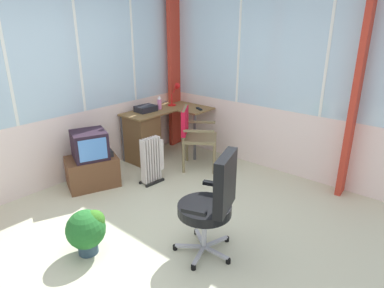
% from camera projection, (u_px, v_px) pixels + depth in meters
% --- Properties ---
extents(ground, '(5.53, 4.84, 0.06)m').
position_uv_depth(ground, '(162.00, 240.00, 3.47)').
color(ground, beige).
extents(north_window_panel, '(4.53, 0.07, 2.72)m').
position_uv_depth(north_window_panel, '(48.00, 83.00, 4.17)').
color(north_window_panel, silver).
rests_on(north_window_panel, ground).
extents(east_window_panel, '(0.07, 3.84, 2.72)m').
position_uv_depth(east_window_panel, '(278.00, 77.00, 4.62)').
color(east_window_panel, silver).
rests_on(east_window_panel, ground).
extents(curtain_corner, '(0.33, 0.11, 2.62)m').
position_uv_depth(curtain_corner, '(175.00, 69.00, 5.65)').
color(curtain_corner, '#BB3525').
rests_on(curtain_corner, ground).
extents(curtain_east_far, '(0.33, 0.09, 2.62)m').
position_uv_depth(curtain_east_far, '(357.00, 91.00, 3.93)').
color(curtain_east_far, '#BB3525').
rests_on(curtain_east_far, ground).
extents(desk, '(1.27, 0.88, 0.76)m').
position_uv_depth(desk, '(145.00, 135.00, 5.21)').
color(desk, brown).
rests_on(desk, ground).
extents(desk_lamp, '(0.23, 0.20, 0.38)m').
position_uv_depth(desk_lamp, '(177.00, 90.00, 5.49)').
color(desk_lamp, red).
rests_on(desk_lamp, desk).
extents(tv_remote, '(0.10, 0.15, 0.02)m').
position_uv_depth(tv_remote, '(199.00, 109.00, 5.30)').
color(tv_remote, black).
rests_on(tv_remote, desk).
extents(spray_bottle, '(0.06, 0.06, 0.22)m').
position_uv_depth(spray_bottle, '(159.00, 103.00, 5.29)').
color(spray_bottle, pink).
rests_on(spray_bottle, desk).
extents(paper_tray, '(0.32, 0.25, 0.09)m').
position_uv_depth(paper_tray, '(146.00, 109.00, 5.18)').
color(paper_tray, black).
rests_on(paper_tray, desk).
extents(wooden_armchair, '(0.67, 0.67, 0.91)m').
position_uv_depth(wooden_armchair, '(192.00, 130.00, 4.91)').
color(wooden_armchair, olive).
rests_on(wooden_armchair, ground).
extents(office_chair, '(0.63, 0.56, 1.03)m').
position_uv_depth(office_chair, '(213.00, 200.00, 3.03)').
color(office_chair, '#B7B7BF').
rests_on(office_chair, ground).
extents(tv_on_stand, '(0.76, 0.65, 0.76)m').
position_uv_depth(tv_on_stand, '(92.00, 162.00, 4.42)').
color(tv_on_stand, brown).
rests_on(tv_on_stand, ground).
extents(space_heater, '(0.35, 0.19, 0.64)m').
position_uv_depth(space_heater, '(153.00, 160.00, 4.53)').
color(space_heater, silver).
rests_on(space_heater, ground).
extents(potted_plant, '(0.37, 0.37, 0.44)m').
position_uv_depth(potted_plant, '(87.00, 229.00, 3.15)').
color(potted_plant, '#2E4555').
rests_on(potted_plant, ground).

